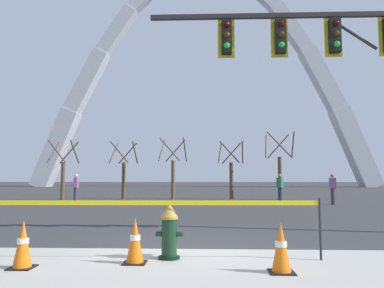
# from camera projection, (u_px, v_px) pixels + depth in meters

# --- Properties ---
(ground_plane) EXTENTS (240.00, 240.00, 0.00)m
(ground_plane) POSITION_uv_depth(u_px,v_px,m) (186.00, 248.00, 7.30)
(ground_plane) COLOR #333335
(fire_hydrant) EXTENTS (0.46, 0.48, 0.99)m
(fire_hydrant) POSITION_uv_depth(u_px,v_px,m) (169.00, 231.00, 6.37)
(fire_hydrant) COLOR black
(fire_hydrant) RESTS_ON ground
(caution_tape_barrier) EXTENTS (5.50, 0.21, 1.03)m
(caution_tape_barrier) POSITION_uv_depth(u_px,v_px,m) (157.00, 217.00, 6.30)
(caution_tape_barrier) COLOR #232326
(caution_tape_barrier) RESTS_ON ground
(traffic_cone_by_hydrant) EXTENTS (0.36, 0.36, 0.73)m
(traffic_cone_by_hydrant) POSITION_uv_depth(u_px,v_px,m) (281.00, 248.00, 5.41)
(traffic_cone_by_hydrant) COLOR black
(traffic_cone_by_hydrant) RESTS_ON ground
(traffic_cone_mid_sidewalk) EXTENTS (0.36, 0.36, 0.73)m
(traffic_cone_mid_sidewalk) POSITION_uv_depth(u_px,v_px,m) (23.00, 245.00, 5.69)
(traffic_cone_mid_sidewalk) COLOR black
(traffic_cone_mid_sidewalk) RESTS_ON ground
(traffic_cone_curb_edge) EXTENTS (0.36, 0.36, 0.73)m
(traffic_cone_curb_edge) POSITION_uv_depth(u_px,v_px,m) (135.00, 241.00, 6.01)
(traffic_cone_curb_edge) COLOR black
(traffic_cone_curb_edge) RESTS_ON ground
(traffic_signal_gantry) EXTENTS (7.82, 0.44, 6.00)m
(traffic_signal_gantry) POSITION_uv_depth(u_px,v_px,m) (352.00, 60.00, 9.61)
(traffic_signal_gantry) COLOR #232326
(traffic_signal_gantry) RESTS_ON ground
(monument_arch) EXTENTS (53.17, 2.65, 36.55)m
(monument_arch) POSITION_uv_depth(u_px,v_px,m) (203.00, 82.00, 58.48)
(monument_arch) COLOR silver
(monument_arch) RESTS_ON ground
(tree_far_left) EXTENTS (1.72, 1.73, 3.71)m
(tree_far_left) POSITION_uv_depth(u_px,v_px,m) (63.00, 173.00, 23.50)
(tree_far_left) COLOR brown
(tree_far_left) RESTS_ON ground
(tree_left_mid) EXTENTS (1.73, 1.74, 3.73)m
(tree_left_mid) POSITION_uv_depth(u_px,v_px,m) (124.00, 173.00, 24.34)
(tree_left_mid) COLOR brown
(tree_left_mid) RESTS_ON ground
(tree_center_left) EXTENTS (1.82, 1.83, 3.95)m
(tree_center_left) POSITION_uv_depth(u_px,v_px,m) (173.00, 172.00, 24.30)
(tree_center_left) COLOR brown
(tree_center_left) RESTS_ON ground
(tree_center_right) EXTENTS (1.73, 1.74, 3.74)m
(tree_center_right) POSITION_uv_depth(u_px,v_px,m) (231.00, 173.00, 24.36)
(tree_center_right) COLOR #473323
(tree_center_right) RESTS_ON ground
(tree_right_mid) EXTENTS (1.96, 1.97, 4.25)m
(tree_right_mid) POSITION_uv_depth(u_px,v_px,m) (280.00, 170.00, 23.72)
(tree_right_mid) COLOR brown
(tree_right_mid) RESTS_ON ground
(pedestrian_walking_left) EXTENTS (0.37, 0.39, 1.59)m
(pedestrian_walking_left) POSITION_uv_depth(u_px,v_px,m) (280.00, 188.00, 20.31)
(pedestrian_walking_left) COLOR #232847
(pedestrian_walking_left) RESTS_ON ground
(pedestrian_standing_center) EXTENTS (0.22, 0.35, 1.59)m
(pedestrian_standing_center) POSITION_uv_depth(u_px,v_px,m) (76.00, 188.00, 20.24)
(pedestrian_standing_center) COLOR #38383D
(pedestrian_standing_center) RESTS_ON ground
(pedestrian_walking_right) EXTENTS (0.37, 0.26, 1.59)m
(pedestrian_walking_right) POSITION_uv_depth(u_px,v_px,m) (333.00, 189.00, 19.31)
(pedestrian_walking_right) COLOR #38383D
(pedestrian_walking_right) RESTS_ON ground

